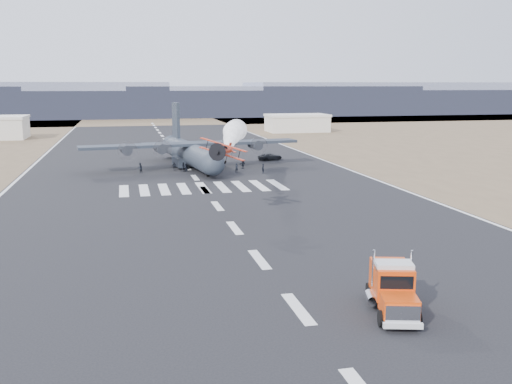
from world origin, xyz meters
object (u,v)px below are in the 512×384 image
object	(u,v)px
crew_a	(263,168)
crew_f	(243,164)
crew_c	(223,165)
crew_e	(186,167)
crew_g	(237,168)
support_vehicle	(270,157)
crew_d	(174,166)
hangar_right	(297,123)
aerobatic_biplane	(224,151)
crew_b	(183,167)
transport_aircraft	(190,151)
semi_truck	(393,287)
crew_h	(140,168)

from	to	relation	value
crew_a	crew_f	bearing A→B (deg)	-163.13
crew_c	crew_e	bearing A→B (deg)	-165.61
crew_e	crew_g	size ratio (longest dim) A/B	0.95
crew_f	crew_g	world-z (taller)	crew_f
support_vehicle	crew_g	size ratio (longest dim) A/B	2.99
crew_d	hangar_right	bearing A→B (deg)	77.57
crew_f	crew_g	xyz separation A→B (m)	(-2.04, -4.44, -0.03)
hangar_right	crew_d	world-z (taller)	hangar_right
crew_g	aerobatic_biplane	bearing A→B (deg)	-129.39
crew_b	crew_f	distance (m)	11.51
support_vehicle	crew_d	distance (m)	23.74
transport_aircraft	crew_b	world-z (taller)	transport_aircraft
aerobatic_biplane	semi_truck	bearing A→B (deg)	-64.76
crew_b	crew_g	world-z (taller)	crew_b
crew_a	crew_b	distance (m)	14.65
support_vehicle	crew_c	size ratio (longest dim) A/B	2.97
crew_a	crew_e	bearing A→B (deg)	-116.69
semi_truck	crew_h	size ratio (longest dim) A/B	4.49
support_vehicle	crew_e	size ratio (longest dim) A/B	3.16
crew_e	crew_h	xyz separation A→B (m)	(-8.36, -0.17, 0.10)
aerobatic_biplane	crew_a	xyz separation A→B (m)	(12.82, 32.71, -7.22)
aerobatic_biplane	crew_f	distance (m)	40.97
semi_truck	crew_a	distance (m)	64.47
hangar_right	semi_truck	size ratio (longest dim) A/B	2.46
crew_e	crew_d	bearing A→B (deg)	-101.12
crew_f	crew_b	bearing A→B (deg)	-30.84
aerobatic_biplane	support_vehicle	bearing A→B (deg)	83.17
semi_truck	aerobatic_biplane	xyz separation A→B (m)	(-6.50, 31.44, 6.29)
aerobatic_biplane	crew_d	size ratio (longest dim) A/B	3.64
crew_b	crew_e	world-z (taller)	crew_b
aerobatic_biplane	crew_g	bearing A→B (deg)	90.01
transport_aircraft	crew_f	world-z (taller)	transport_aircraft
aerobatic_biplane	transport_aircraft	xyz separation A→B (m)	(0.88, 43.50, -4.96)
hangar_right	crew_d	bearing A→B (deg)	-121.09
semi_truck	crew_d	xyz separation A→B (m)	(-9.07, 71.08, -1.02)
crew_e	support_vehicle	bearing A→B (deg)	146.57
hangar_right	crew_b	bearing A→B (deg)	-119.64
aerobatic_biplane	crew_a	size ratio (longest dim) A/B	3.26
hangar_right	crew_h	xyz separation A→B (m)	(-55.05, -82.55, -2.08)
aerobatic_biplane	crew_h	distance (m)	39.65
transport_aircraft	crew_b	size ratio (longest dim) A/B	22.73
aerobatic_biplane	crew_f	world-z (taller)	aerobatic_biplane
crew_h	transport_aircraft	bearing A→B (deg)	-179.31
transport_aircraft	crew_g	bearing A→B (deg)	-57.82
hangar_right	transport_aircraft	size ratio (longest dim) A/B	0.49
semi_truck	crew_d	world-z (taller)	semi_truck
crew_a	crew_f	distance (m)	6.72
crew_c	crew_e	distance (m)	6.87
hangar_right	crew_h	world-z (taller)	hangar_right
aerobatic_biplane	crew_g	distance (m)	36.25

